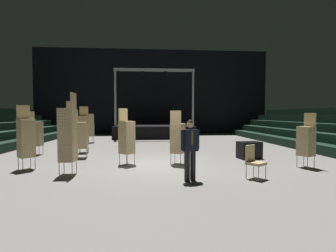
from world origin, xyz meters
The scene contains 16 objects.
ground_plane centered at (0.00, 0.00, -0.05)m, with size 22.00×30.00×0.10m, color slate.
arena_end_wall centered at (0.00, 15.00, 4.00)m, with size 22.00×0.30×8.00m, color black.
stage_riser centered at (0.00, 10.92, 0.56)m, with size 6.21×3.58×5.19m.
man_with_tie centered at (0.69, -2.33, 0.95)m, with size 0.57×0.35×1.68m.
chair_stack_front_left centered at (-4.49, -0.44, 1.07)m, with size 0.62×0.62×2.14m.
chair_stack_front_right centered at (0.62, 0.07, 0.98)m, with size 0.60×0.60×1.96m.
chair_stack_mid_left centered at (-2.88, -1.30, 1.24)m, with size 0.46×0.46×2.48m.
chair_stack_mid_right centered at (-4.60, 4.93, 1.28)m, with size 0.61×0.61×2.56m.
chair_stack_mid_centre centered at (4.96, -0.87, 0.94)m, with size 0.58×0.58×1.88m.
chair_stack_rear_left centered at (-1.24, 0.11, 1.03)m, with size 0.62×0.62×2.05m.
chair_stack_rear_right centered at (-3.27, 1.73, 0.98)m, with size 0.50×0.50×1.96m.
chair_stack_rear_centre centered at (-4.25, 7.63, 0.94)m, with size 0.57×0.57×1.88m.
chair_stack_aisle_left centered at (-5.53, 2.72, 0.98)m, with size 0.46×0.46×1.96m.
chair_stack_aisle_right centered at (-3.56, 3.24, 1.11)m, with size 0.50×0.50×2.22m.
equipment_road_case centered at (3.72, 1.01, 0.35)m, with size 0.90×0.60×0.70m, color black.
loose_chair_near_man centered at (2.55, -2.17, 0.53)m, with size 0.61×0.61×0.95m.
Camera 1 is at (-0.44, -9.04, 1.81)m, focal length 26.76 mm.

